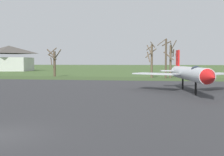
% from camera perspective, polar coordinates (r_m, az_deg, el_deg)
% --- Properties ---
extents(asphalt_apron, '(91.71, 50.42, 0.05)m').
position_cam_1_polar(asphalt_apron, '(28.64, -6.41, -3.95)').
color(asphalt_apron, '#333335').
rests_on(asphalt_apron, ground).
extents(grass_verge_strip, '(151.71, 12.00, 0.06)m').
position_cam_1_polar(grass_verge_strip, '(59.19, 1.69, -0.13)').
color(grass_verge_strip, '#3B5129').
rests_on(grass_verge_strip, ground).
extents(jet_fighter_rear_center, '(13.07, 16.67, 5.31)m').
position_cam_1_polar(jet_fighter_rear_center, '(33.35, 15.81, 0.95)').
color(jet_fighter_rear_center, silver).
rests_on(jet_fighter_rear_center, ground).
extents(bare_tree_far_left, '(3.24, 3.30, 7.22)m').
position_cam_1_polar(bare_tree_far_left, '(68.69, -11.94, 3.42)').
color(bare_tree_far_left, brown).
rests_on(bare_tree_far_left, ground).
extents(bare_tree_left_of_center, '(2.61, 2.76, 8.19)m').
position_cam_1_polar(bare_tree_left_of_center, '(62.73, 8.17, 3.94)').
color(bare_tree_left_of_center, brown).
rests_on(bare_tree_left_of_center, ground).
extents(bare_tree_center, '(3.47, 3.45, 8.94)m').
position_cam_1_polar(bare_tree_center, '(61.47, 11.17, 4.39)').
color(bare_tree_center, brown).
rests_on(bare_tree_center, ground).
extents(bare_tree_right_of_center, '(3.21, 3.00, 8.48)m').
position_cam_1_polar(bare_tree_right_of_center, '(62.45, 12.18, 3.74)').
color(bare_tree_right_of_center, brown).
rests_on(bare_tree_right_of_center, ground).
extents(visitor_building, '(18.81, 16.49, 10.06)m').
position_cam_1_polar(visitor_building, '(117.11, -20.60, 3.82)').
color(visitor_building, beige).
rests_on(visitor_building, ground).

